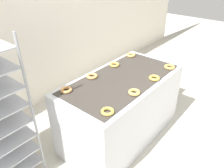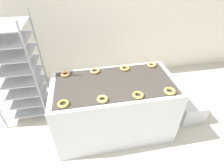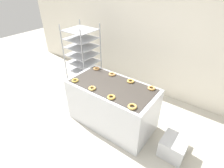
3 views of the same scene
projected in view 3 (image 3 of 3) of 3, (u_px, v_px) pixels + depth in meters
The scene contains 13 objects.
ground_plane at pixel (89, 143), 2.96m from camera, with size 14.00×14.00×0.00m, color beige.
wall_back at pixel (154, 32), 3.65m from camera, with size 8.00×0.05×2.80m.
fryer_machine at pixel (112, 105), 3.17m from camera, with size 1.54×0.79×0.85m.
baking_rack_cart at pixel (83, 58), 4.01m from camera, with size 0.62×0.60×1.56m.
glaze_bin at pixel (173, 147), 2.71m from camera, with size 0.37×0.38×0.32m.
donut_near_left at pixel (75, 80), 3.04m from camera, with size 0.12×0.12×0.03m, color gold.
donut_near_midleft at pixel (92, 88), 2.83m from camera, with size 0.12×0.12×0.03m, color tan.
donut_near_midright at pixel (111, 97), 2.63m from camera, with size 0.13×0.13×0.03m, color gold.
donut_near_right at pixel (132, 107), 2.44m from camera, with size 0.13×0.13×0.03m, color tan.
donut_far_left at pixel (96, 69), 3.42m from camera, with size 0.12×0.12×0.03m, color tan.
donut_far_midleft at pixel (112, 74), 3.23m from camera, with size 0.13×0.13×0.03m, color tan.
donut_far_midright at pixel (131, 81), 3.02m from camera, with size 0.13×0.13×0.03m, color gold.
donut_far_right at pixel (151, 88), 2.84m from camera, with size 0.13×0.13×0.03m, color #DC9F52.
Camera 3 is at (1.48, -1.34, 2.45)m, focal length 28.00 mm.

